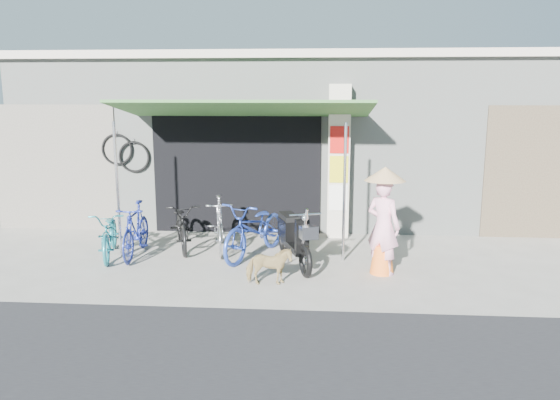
# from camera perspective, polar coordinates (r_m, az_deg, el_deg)

# --- Properties ---
(ground) EXTENTS (80.00, 80.00, 0.00)m
(ground) POSITION_cam_1_polar(r_m,az_deg,el_deg) (8.77, 0.83, -7.71)
(ground) COLOR #A09A90
(ground) RESTS_ON ground
(bicycle_shop) EXTENTS (12.30, 5.30, 3.66)m
(bicycle_shop) POSITION_cam_1_polar(r_m,az_deg,el_deg) (13.42, 2.15, 6.86)
(bicycle_shop) COLOR gray
(bicycle_shop) RESTS_ON ground
(shop_pillar) EXTENTS (0.42, 0.44, 3.00)m
(shop_pillar) POSITION_cam_1_polar(r_m,az_deg,el_deg) (10.82, 6.14, 3.98)
(shop_pillar) COLOR beige
(shop_pillar) RESTS_ON ground
(awning) EXTENTS (4.60, 1.88, 2.72)m
(awning) POSITION_cam_1_polar(r_m,az_deg,el_deg) (10.02, -3.80, 9.29)
(awning) COLOR #325F2B
(awning) RESTS_ON ground
(neighbour_right) EXTENTS (2.60, 0.06, 2.60)m
(neighbour_right) POSITION_cam_1_polar(r_m,az_deg,el_deg) (11.87, 26.56, 2.54)
(neighbour_right) COLOR brown
(neighbour_right) RESTS_ON ground
(neighbour_left) EXTENTS (2.60, 0.06, 2.60)m
(neighbour_left) POSITION_cam_1_polar(r_m,az_deg,el_deg) (12.28, -22.38, 3.12)
(neighbour_left) COLOR #6B665B
(neighbour_left) RESTS_ON ground
(bike_teal) EXTENTS (0.95, 1.70, 0.85)m
(bike_teal) POSITION_cam_1_polar(r_m,az_deg,el_deg) (9.98, -17.31, -3.36)
(bike_teal) COLOR #1B727B
(bike_teal) RESTS_ON ground
(bike_blue) EXTENTS (0.54, 1.61, 0.95)m
(bike_blue) POSITION_cam_1_polar(r_m,az_deg,el_deg) (9.87, -14.83, -3.04)
(bike_blue) COLOR navy
(bike_blue) RESTS_ON ground
(bike_black) EXTENTS (1.10, 1.79, 0.89)m
(bike_black) POSITION_cam_1_polar(r_m,az_deg,el_deg) (10.21, -10.20, -2.57)
(bike_black) COLOR black
(bike_black) RESTS_ON ground
(bike_silver) EXTENTS (0.77, 1.70, 0.98)m
(bike_silver) POSITION_cam_1_polar(r_m,az_deg,el_deg) (9.96, -6.34, -2.53)
(bike_silver) COLOR silver
(bike_silver) RESTS_ON ground
(bike_navy) EXTENTS (1.40, 2.04, 1.01)m
(bike_navy) POSITION_cam_1_polar(r_m,az_deg,el_deg) (9.53, -2.55, -3.00)
(bike_navy) COLOR #223D9E
(bike_navy) RESTS_ON ground
(street_dog) EXTENTS (0.72, 0.38, 0.58)m
(street_dog) POSITION_cam_1_polar(r_m,az_deg,el_deg) (8.20, -1.17, -6.92)
(street_dog) COLOR tan
(street_dog) RESTS_ON ground
(moped) EXTENTS (0.78, 1.74, 1.02)m
(moped) POSITION_cam_1_polar(r_m,az_deg,el_deg) (9.10, 1.41, -3.96)
(moped) COLOR black
(moped) RESTS_ON ground
(nun) EXTENTS (0.67, 0.64, 1.72)m
(nun) POSITION_cam_1_polar(r_m,az_deg,el_deg) (8.72, 10.76, -2.20)
(nun) COLOR #F0A2B9
(nun) RESTS_ON ground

